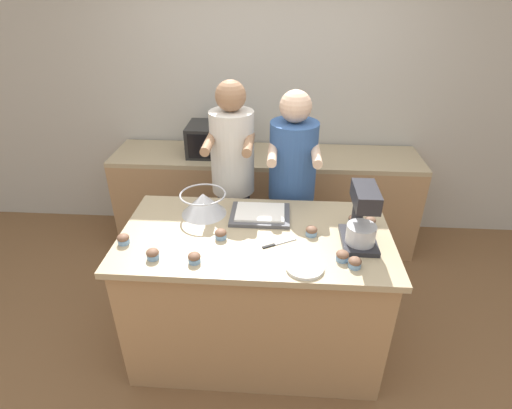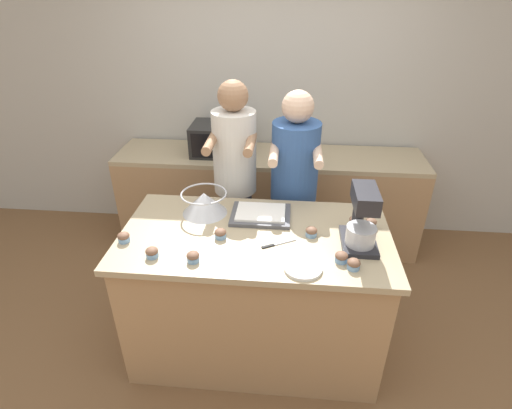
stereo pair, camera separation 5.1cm
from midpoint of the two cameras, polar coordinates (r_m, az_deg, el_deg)
The scene contains 21 objects.
ground_plane at distance 3.09m, azimuth -0.56°, elevation -19.11°, with size 16.00×16.00×0.00m, color brown.
back_wall at distance 3.87m, azimuth 1.33°, elevation 15.07°, with size 10.00×0.06×2.70m.
island_counter at distance 2.75m, azimuth -0.61°, elevation -12.47°, with size 1.66×0.88×0.96m.
back_counter at distance 3.87m, azimuth 0.94°, elevation 0.86°, with size 2.80×0.60×0.92m.
person_left at distance 3.05m, azimuth -3.72°, elevation 2.30°, with size 0.33×0.50×1.73m.
person_right at distance 3.05m, azimuth 4.59°, elevation 1.35°, with size 0.36×0.51×1.68m.
stand_mixer at distance 2.35m, azimuth 14.25°, elevation -2.07°, with size 0.20×0.30×0.37m.
mixing_bowl at distance 2.64m, azimuth -8.07°, elevation 0.22°, with size 0.30×0.30×0.15m.
baking_tray at distance 2.61m, azimuth 0.03°, elevation -1.38°, with size 0.39×0.29×0.04m.
microwave_oven at distance 3.67m, azimuth -6.52°, elevation 9.25°, with size 0.45×0.38×0.27m.
small_plate at distance 2.19m, azimuth 6.30°, elevation -8.87°, with size 0.21×0.21×0.02m.
knife at distance 2.36m, azimuth 2.42°, elevation -5.64°, with size 0.20×0.12×0.01m.
cupcake_0 at distance 2.60m, azimuth 13.27°, elevation -2.13°, with size 0.07×0.07×0.06m.
cupcake_1 at distance 2.31m, azimuth -15.17°, elevation -6.84°, with size 0.07×0.07×0.06m.
cupcake_2 at distance 2.40m, azimuth -5.67°, elevation -4.21°, with size 0.07×0.07×0.06m.
cupcake_3 at distance 2.23m, azimuth 13.31°, elevation -8.08°, with size 0.07×0.07×0.06m.
cupcake_4 at distance 2.44m, azimuth 7.33°, elevation -3.77°, with size 0.07×0.07×0.06m.
cupcake_5 at distance 2.23m, azimuth -9.47°, elevation -7.51°, with size 0.07×0.07×0.06m.
cupcake_6 at distance 2.61m, azimuth 15.45°, elevation -2.35°, with size 0.07×0.07×0.06m.
cupcake_7 at distance 2.26m, azimuth 11.60°, elevation -7.20°, with size 0.07×0.07×0.06m.
cupcake_8 at distance 2.48m, azimuth -19.00°, elevation -4.69°, with size 0.07×0.07×0.06m.
Camera 1 is at (0.14, -2.03, 2.32)m, focal length 28.00 mm.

